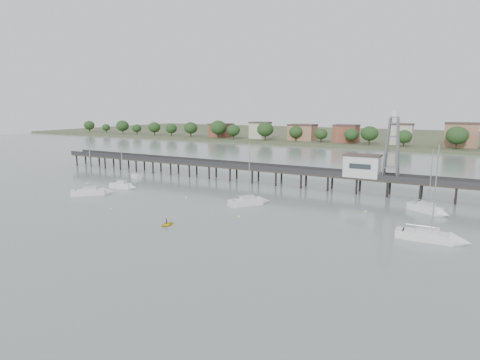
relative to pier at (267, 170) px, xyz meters
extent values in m
plane|color=slate|center=(0.00, -60.00, -3.79)|extent=(500.00, 500.00, 0.00)
cube|color=#2D2823|center=(0.00, 0.00, -0.04)|extent=(150.00, 5.00, 0.50)
cube|color=#333335|center=(0.00, -2.40, 0.76)|extent=(150.00, 0.12, 1.10)
cube|color=#333335|center=(0.00, 2.40, 0.76)|extent=(150.00, 0.12, 1.10)
cylinder|color=black|center=(-73.00, -1.90, -1.99)|extent=(0.50, 0.50, 4.40)
cylinder|color=black|center=(-73.00, 1.90, -1.99)|extent=(0.50, 0.50, 4.40)
cylinder|color=black|center=(0.00, -1.90, -1.99)|extent=(0.50, 0.50, 4.40)
cylinder|color=black|center=(0.00, 1.90, -1.99)|extent=(0.50, 0.50, 4.40)
cube|color=silver|center=(25.00, 0.00, 2.71)|extent=(8.00, 5.00, 5.00)
cube|color=#4C3833|center=(25.00, 0.00, 5.36)|extent=(8.40, 5.40, 0.30)
cube|color=slate|center=(31.50, 0.00, 14.36)|extent=(1.80, 1.80, 0.30)
cube|color=silver|center=(31.50, 0.00, 15.11)|extent=(0.90, 0.90, 1.20)
cube|color=white|center=(6.61, -23.85, -3.32)|extent=(5.91, 6.53, 1.65)
cone|color=white|center=(9.09, -20.74, -3.32)|extent=(3.59, 3.62, 2.48)
cube|color=silver|center=(6.61, -23.85, -2.14)|extent=(3.31, 3.45, 0.75)
cylinder|color=#A5A8AA|center=(6.88, -23.51, 3.48)|extent=(0.18, 0.18, 11.95)
cylinder|color=#A5A8AA|center=(5.94, -24.68, -1.59)|extent=(2.41, 2.98, 0.12)
cube|color=white|center=(-30.39, -33.11, -3.32)|extent=(6.45, 6.36, 1.65)
cone|color=white|center=(-27.46, -30.28, -3.32)|extent=(3.72, 3.71, 2.54)
cube|color=silver|center=(-30.39, -33.11, -2.14)|extent=(3.50, 3.47, 0.75)
cylinder|color=#A5A8AA|center=(-30.06, -32.80, 3.62)|extent=(0.18, 0.18, 12.23)
cylinder|color=#A5A8AA|center=(-31.17, -33.87, -1.59)|extent=(2.82, 2.73, 0.12)
cube|color=white|center=(-29.56, -23.77, -3.32)|extent=(5.33, 2.92, 1.65)
cone|color=white|center=(-26.47, -23.15, -3.32)|extent=(2.45, 2.34, 1.96)
cube|color=silver|center=(-29.56, -23.77, -2.14)|extent=(2.51, 1.98, 0.75)
cylinder|color=#A5A8AA|center=(-29.22, -23.70, 2.23)|extent=(0.18, 0.18, 9.45)
cylinder|color=#A5A8AA|center=(-30.38, -23.93, -1.59)|extent=(2.91, 0.70, 0.12)
cube|color=white|center=(41.81, -30.34, -3.32)|extent=(7.33, 2.95, 1.65)
cone|color=white|center=(46.36, -30.27, -3.32)|extent=(3.08, 2.88, 2.83)
cube|color=silver|center=(41.81, -30.34, -2.14)|extent=(3.27, 2.32, 0.75)
cylinder|color=#A5A8AA|center=(42.31, -30.33, 4.33)|extent=(0.18, 0.18, 13.66)
cylinder|color=#A5A8AA|center=(40.60, -30.36, -1.59)|extent=(4.25, 0.19, 0.12)
cube|color=white|center=(40.25, -11.94, -3.32)|extent=(6.27, 5.08, 1.65)
cone|color=white|center=(43.42, -13.88, -3.32)|extent=(3.32, 3.27, 2.31)
cube|color=silver|center=(40.25, -11.94, -2.14)|extent=(3.22, 2.96, 0.75)
cylinder|color=#A5A8AA|center=(40.60, -12.15, 3.08)|extent=(0.18, 0.18, 11.14)
cylinder|color=#A5A8AA|center=(39.41, -11.42, -1.59)|extent=(3.02, 1.92, 0.12)
cube|color=white|center=(-36.84, -10.85, -3.45)|extent=(3.88, 2.54, 1.00)
cube|color=silver|center=(-37.60, -10.61, -2.85)|extent=(1.51, 1.51, 0.60)
imported|color=yellow|center=(1.04, -43.70, -3.79)|extent=(1.95, 0.59, 2.72)
imported|color=black|center=(1.04, -43.70, -3.79)|extent=(0.48, 1.05, 0.24)
ellipsoid|color=beige|center=(-16.08, -40.27, -3.71)|extent=(0.56, 0.56, 0.39)
ellipsoid|color=beige|center=(29.76, -17.48, -3.71)|extent=(0.56, 0.56, 0.39)
ellipsoid|color=beige|center=(9.58, -32.93, -3.71)|extent=(0.56, 0.56, 0.39)
ellipsoid|color=beige|center=(-42.05, -23.78, -3.71)|extent=(0.56, 0.56, 0.39)
ellipsoid|color=beige|center=(-8.90, -24.38, -3.71)|extent=(0.56, 0.56, 0.39)
cube|color=#475133|center=(0.00, 185.00, -3.29)|extent=(500.00, 170.00, 1.40)
cube|color=brown|center=(-90.00, 123.00, 1.91)|extent=(13.00, 10.50, 9.00)
cube|color=brown|center=(-62.00, 123.00, 1.91)|extent=(13.00, 10.50, 9.00)
cube|color=brown|center=(-35.00, 123.00, 1.91)|extent=(13.00, 10.50, 9.00)
cube|color=brown|center=(-10.00, 123.00, 1.91)|extent=(13.00, 10.50, 9.00)
cube|color=brown|center=(18.00, 123.00, 1.91)|extent=(13.00, 10.50, 9.00)
cube|color=brown|center=(45.00, 123.00, 1.91)|extent=(13.00, 10.50, 9.00)
ellipsoid|color=#183C1B|center=(-120.00, 111.00, 2.21)|extent=(8.00, 8.00, 6.80)
ellipsoid|color=#183C1B|center=(0.00, 111.00, 2.21)|extent=(8.00, 8.00, 6.80)
camera|label=1|loc=(45.03, -96.83, 16.87)|focal=30.00mm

